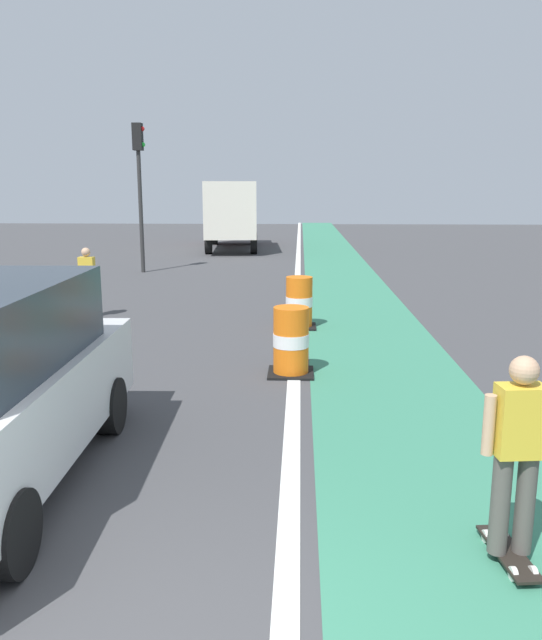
# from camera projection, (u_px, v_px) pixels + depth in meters

# --- Properties ---
(bike_lane_strip) EXTENTS (2.50, 80.00, 0.01)m
(bike_lane_strip) POSITION_uv_depth(u_px,v_px,m) (357.00, 309.00, 15.39)
(bike_lane_strip) COLOR #387F60
(bike_lane_strip) RESTS_ON ground
(lane_divider_stripe) EXTENTS (0.20, 80.00, 0.01)m
(lane_divider_stripe) POSITION_uv_depth(u_px,v_px,m) (296.00, 308.00, 15.46)
(lane_divider_stripe) COLOR silver
(lane_divider_stripe) RESTS_ON ground
(skateboarder_on_lane) EXTENTS (0.57, 0.82, 1.69)m
(skateboarder_on_lane) POSITION_uv_depth(u_px,v_px,m) (517.00, 454.00, 4.79)
(skateboarder_on_lane) COLOR black
(skateboarder_on_lane) RESTS_ON ground
(traffic_barrel_front) EXTENTS (0.73, 0.73, 1.09)m
(traffic_barrel_front) POSITION_uv_depth(u_px,v_px,m) (291.00, 342.00, 9.87)
(traffic_barrel_front) COLOR orange
(traffic_barrel_front) RESTS_ON ground
(traffic_barrel_mid) EXTENTS (0.73, 0.73, 1.09)m
(traffic_barrel_mid) POSITION_uv_depth(u_px,v_px,m) (299.00, 303.00, 13.23)
(traffic_barrel_mid) COLOR orange
(traffic_barrel_mid) RESTS_ON ground
(delivery_truck_down_block) EXTENTS (2.87, 7.76, 3.23)m
(delivery_truck_down_block) POSITION_uv_depth(u_px,v_px,m) (232.00, 211.00, 30.26)
(delivery_truck_down_block) COLOR silver
(delivery_truck_down_block) RESTS_ON ground
(traffic_light_corner) EXTENTS (0.41, 0.32, 5.10)m
(traffic_light_corner) POSITION_uv_depth(u_px,v_px,m) (139.00, 171.00, 21.45)
(traffic_light_corner) COLOR #2D2D2D
(traffic_light_corner) RESTS_ON ground
(pedestrian_crossing) EXTENTS (0.34, 0.20, 1.61)m
(pedestrian_crossing) POSITION_uv_depth(u_px,v_px,m) (88.00, 280.00, 14.18)
(pedestrian_crossing) COLOR #33333D
(pedestrian_crossing) RESTS_ON ground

